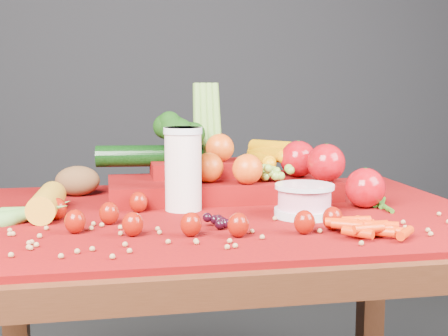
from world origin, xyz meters
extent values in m
cube|color=black|center=(0.00, 1.50, 1.25)|extent=(3.00, 0.02, 2.50)
cube|color=#36190C|center=(0.00, 0.00, 0.72)|extent=(1.10, 0.80, 0.05)
cube|color=#36190C|center=(0.48, 0.33, 0.35)|extent=(0.06, 0.06, 0.70)
cube|color=#700803|center=(0.00, 0.00, 0.76)|extent=(1.05, 0.75, 0.01)
cylinder|color=silver|center=(-0.09, 0.03, 0.85)|extent=(0.08, 0.08, 0.17)
cylinder|color=silver|center=(-0.09, 0.03, 0.93)|extent=(0.08, 0.08, 0.01)
cylinder|color=silver|center=(0.14, -0.08, 0.77)|extent=(0.12, 0.12, 0.02)
cylinder|color=pink|center=(0.14, -0.08, 0.80)|extent=(0.11, 0.11, 0.05)
cylinder|color=silver|center=(0.14, -0.08, 0.82)|extent=(0.12, 0.12, 0.01)
ellipsoid|color=maroon|center=(-0.24, -0.08, 0.78)|extent=(0.04, 0.04, 0.04)
cone|color=#0F400B|center=(-0.24, -0.08, 0.80)|extent=(0.03, 0.03, 0.01)
ellipsoid|color=maroon|center=(-0.30, -0.14, 0.78)|extent=(0.04, 0.04, 0.04)
cone|color=#0F400B|center=(-0.30, -0.14, 0.80)|extent=(0.03, 0.03, 0.01)
ellipsoid|color=maroon|center=(-0.20, -0.18, 0.78)|extent=(0.04, 0.04, 0.04)
cone|color=#0F400B|center=(-0.20, -0.18, 0.80)|extent=(0.03, 0.03, 0.01)
ellipsoid|color=maroon|center=(-0.10, -0.20, 0.78)|extent=(0.04, 0.04, 0.04)
cone|color=#0F400B|center=(-0.10, -0.20, 0.80)|extent=(0.03, 0.03, 0.01)
ellipsoid|color=maroon|center=(-0.02, -0.22, 0.78)|extent=(0.04, 0.04, 0.04)
cone|color=#0F400B|center=(-0.02, -0.22, 0.80)|extent=(0.03, 0.03, 0.01)
ellipsoid|color=maroon|center=(0.10, -0.22, 0.78)|extent=(0.04, 0.04, 0.04)
cone|color=#0F400B|center=(0.10, -0.22, 0.80)|extent=(0.03, 0.03, 0.01)
ellipsoid|color=maroon|center=(-0.18, 0.02, 0.78)|extent=(0.04, 0.04, 0.04)
cone|color=#0F400B|center=(-0.18, 0.02, 0.80)|extent=(0.03, 0.03, 0.01)
ellipsoid|color=maroon|center=(-0.34, -0.02, 0.78)|extent=(0.04, 0.04, 0.04)
cone|color=#0F400B|center=(-0.34, -0.02, 0.80)|extent=(0.03, 0.03, 0.01)
ellipsoid|color=maroon|center=(0.16, -0.20, 0.78)|extent=(0.04, 0.04, 0.04)
cone|color=#0F400B|center=(0.16, -0.20, 0.80)|extent=(0.03, 0.03, 0.01)
cylinder|color=gold|center=(-0.36, 0.02, 0.79)|extent=(0.06, 0.18, 0.06)
ellipsoid|color=brown|center=(-0.31, 0.24, 0.80)|extent=(0.10, 0.08, 0.07)
cube|color=#700803|center=(0.02, 0.15, 0.78)|extent=(0.52, 0.22, 0.04)
cube|color=#700803|center=(0.00, 0.20, 0.82)|extent=(0.28, 0.12, 0.03)
sphere|color=#A20E17|center=(0.24, 0.06, 0.85)|extent=(0.09, 0.09, 0.09)
sphere|color=#A20E17|center=(0.30, -0.02, 0.80)|extent=(0.09, 0.09, 0.09)
sphere|color=#A20E17|center=(0.20, 0.14, 0.85)|extent=(0.09, 0.09, 0.09)
sphere|color=#BA3404|center=(-0.02, 0.10, 0.84)|extent=(0.07, 0.07, 0.07)
sphere|color=#BA3404|center=(0.06, 0.06, 0.84)|extent=(0.07, 0.07, 0.07)
sphere|color=#BA3404|center=(0.02, 0.18, 0.88)|extent=(0.07, 0.07, 0.07)
cylinder|color=orange|center=(0.11, 0.22, 0.82)|extent=(0.06, 0.16, 0.04)
cylinder|color=orange|center=(0.13, 0.22, 0.84)|extent=(0.04, 0.16, 0.04)
cylinder|color=orange|center=(0.15, 0.22, 0.85)|extent=(0.07, 0.16, 0.04)
cylinder|color=orange|center=(0.16, 0.22, 0.87)|extent=(0.10, 0.16, 0.04)
cylinder|color=#3F662D|center=(-0.07, 0.20, 0.86)|extent=(0.04, 0.04, 0.04)
cylinder|color=olive|center=(-0.02, 0.24, 0.92)|extent=(0.03, 0.06, 0.22)
cylinder|color=olive|center=(-0.01, 0.24, 0.92)|extent=(0.02, 0.06, 0.22)
cylinder|color=olive|center=(0.01, 0.24, 0.92)|extent=(0.02, 0.06, 0.22)
cylinder|color=olive|center=(0.02, 0.24, 0.92)|extent=(0.03, 0.06, 0.22)
cylinder|color=black|center=(-0.14, 0.24, 0.85)|extent=(0.26, 0.07, 0.05)
camera|label=1|loc=(-0.24, -1.25, 1.03)|focal=50.00mm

